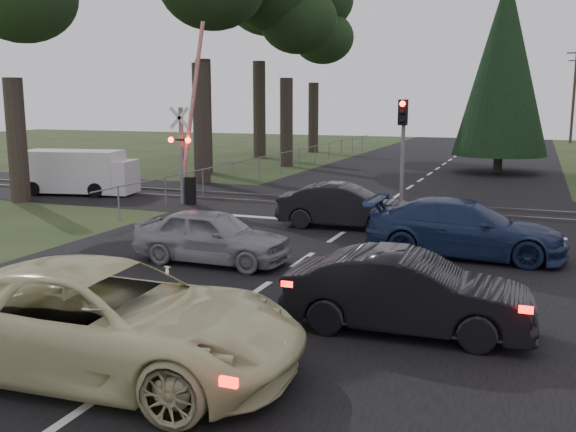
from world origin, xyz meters
The scene contains 19 objects.
ground centered at (0.00, 0.00, 0.00)m, with size 120.00×120.00×0.00m, color #253719.
road centered at (0.00, 10.00, 0.01)m, with size 14.00×100.00×0.01m, color black.
rail_corridor centered at (0.00, 12.00, 0.01)m, with size 120.00×8.00×0.01m, color black.
stop_line centered at (0.00, 8.20, 0.01)m, with size 13.00×0.35×0.00m, color silver.
rail_near centered at (0.00, 11.20, 0.05)m, with size 120.00×0.12×0.10m, color #59544C.
rail_far centered at (0.00, 12.80, 0.05)m, with size 120.00×0.12×0.10m, color #59544C.
crossing_signal centered at (-7.27, 9.79, 2.06)m, with size 1.62×0.38×6.96m.
traffic_signal_center centered at (1.00, 10.68, 2.81)m, with size 0.32×0.48×4.10m.
utility_pole_far centered at (8.50, 55.00, 4.73)m, with size 1.80×0.26×9.00m.
euc_tree_c centered at (-9.00, 25.00, 9.51)m, with size 6.00×6.00×13.20m.
euc_tree_e centered at (-11.00, 36.00, 9.51)m, with size 6.00×6.00×13.20m.
conifer_tree centered at (3.50, 26.00, 5.99)m, with size 5.20×5.20×11.00m.
fence_left centered at (-7.80, 22.50, 0.00)m, with size 0.10×36.00×1.20m, color slate, non-canonical shape.
cream_coupe centered at (-0.39, -4.61, 0.84)m, with size 2.79×6.04×1.68m, color beige.
dark_hatchback centered at (3.49, -1.22, 0.72)m, with size 1.52×4.35×1.43m, color black.
silver_car centered at (-2.05, 1.93, 0.69)m, with size 1.62×4.04×1.37m, color gray.
blue_sedan centered at (3.83, 4.96, 0.75)m, with size 2.09×5.13×1.49m, color #1A294E.
dark_car_far centered at (-0.20, 7.55, 0.70)m, with size 1.49×4.27×1.41m, color black.
white_van centered at (-13.03, 10.58, 0.97)m, with size 5.14×2.69×1.91m.
Camera 1 is at (5.44, -12.17, 4.09)m, focal length 40.00 mm.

